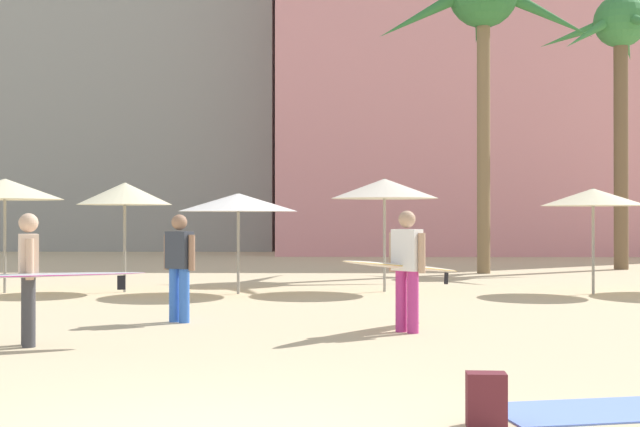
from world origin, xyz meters
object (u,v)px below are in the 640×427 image
Objects in this scene: palm_tree_left at (484,10)px; person_near_right at (179,263)px; cafe_umbrella_1 at (593,197)px; person_mid_left at (25,274)px; palm_tree_far_left at (620,48)px; cafe_umbrella_3 at (238,202)px; person_mid_center at (406,266)px; cafe_umbrella_2 at (5,189)px; cafe_umbrella_7 at (125,194)px; cafe_umbrella_0 at (385,189)px; backpack at (486,401)px; beach_towel at (608,410)px.

palm_tree_left is 14.64m from person_near_right.
person_mid_left is at bearing -141.57° from cafe_umbrella_1.
cafe_umbrella_3 is at bearing -142.22° from palm_tree_far_left.
palm_tree_left is at bearing -154.16° from person_mid_center.
cafe_umbrella_3 is (-10.86, -8.42, -4.91)m from palm_tree_far_left.
palm_tree_left is 4.10× the size of cafe_umbrella_1.
palm_tree_far_left reaches higher than person_mid_left.
cafe_umbrella_2 reaches higher than cafe_umbrella_7.
person_near_right is (-3.45, -5.30, -1.32)m from cafe_umbrella_0.
palm_tree_far_left is at bearing -9.10° from person_near_right.
cafe_umbrella_2 is at bearing -174.27° from cafe_umbrella_7.
person_mid_left is (-4.98, 3.80, 0.70)m from backpack.
cafe_umbrella_2 is at bearing 39.27° from backpack.
cafe_umbrella_3 is 11.45m from beach_towel.
cafe_umbrella_0 reaches higher than cafe_umbrella_1.
person_near_right is at bearing -148.09° from cafe_umbrella_1.
palm_tree_far_left reaches higher than cafe_umbrella_7.
palm_tree_left is 21.60× the size of backpack.
cafe_umbrella_7 is 1.24× the size of beach_towel.
cafe_umbrella_3 is at bearing 27.14° from person_near_right.
person_mid_left is 1.12× the size of person_mid_center.
beach_towel is 4.52× the size of backpack.
person_mid_left reaches higher than backpack.
palm_tree_far_left is at bearing -168.18° from person_mid_center.
cafe_umbrella_7 reaches higher than backpack.
cafe_umbrella_2 is at bearing -152.47° from palm_tree_far_left.
cafe_umbrella_2 is 8.12m from person_mid_left.
person_mid_center is at bearing -119.11° from palm_tree_far_left.
cafe_umbrella_3 reaches higher than person_mid_left.
palm_tree_left is at bearing 29.29° from cafe_umbrella_2.
cafe_umbrella_2 reaches higher than person_near_right.
cafe_umbrella_1 is 0.75× the size of person_mid_left.
beach_towel is at bearing -109.55° from person_near_right.
backpack is (3.19, -10.99, -1.72)m from cafe_umbrella_3.
cafe_umbrella_3 is at bearing -128.16° from person_mid_left.
cafe_umbrella_2 is 2.51m from cafe_umbrella_7.
cafe_umbrella_1 is 1.34× the size of person_near_right.
cafe_umbrella_7 is at bearing 5.73° from cafe_umbrella_2.
person_mid_left is (0.71, -7.59, -1.21)m from cafe_umbrella_7.
palm_tree_left reaches higher than person_near_right.
cafe_umbrella_3 reaches higher than backpack.
cafe_umbrella_7 reaches higher than person_near_right.
palm_tree_left is 19.22m from backpack.
cafe_umbrella_2 reaches higher than cafe_umbrella_1.
beach_towel is (-6.56, -18.86, -6.83)m from palm_tree_far_left.
cafe_umbrella_0 is at bearing 3.40° from backpack.
palm_tree_left is at bearing -144.80° from person_mid_left.
person_mid_center is 1.59× the size of person_near_right.
cafe_umbrella_7 is 12.97m from beach_towel.
beach_towel is at bearing 55.62° from person_mid_center.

